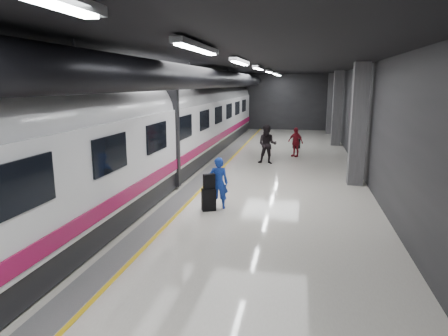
{
  "coord_description": "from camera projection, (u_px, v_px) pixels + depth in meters",
  "views": [
    {
      "loc": [
        2.56,
        -13.38,
        3.74
      ],
      "look_at": [
        0.21,
        -1.57,
        1.19
      ],
      "focal_mm": 32.0,
      "sensor_mm": 36.0,
      "label": 1
    }
  ],
  "objects": [
    {
      "name": "train",
      "position": [
        138.0,
        131.0,
        14.29
      ],
      "size": [
        3.05,
        38.0,
        4.05
      ],
      "color": "black",
      "rests_on": "ground"
    },
    {
      "name": "shoulder_bag",
      "position": [
        209.0,
        181.0,
        11.85
      ],
      "size": [
        0.37,
        0.33,
        0.44
      ],
      "primitive_type": "cube",
      "rotation": [
        0.0,
        0.0,
        0.59
      ],
      "color": "black",
      "rests_on": "suitcase_main"
    },
    {
      "name": "suitcase_far",
      "position": [
        296.0,
        143.0,
        23.47
      ],
      "size": [
        0.45,
        0.37,
        0.57
      ],
      "primitive_type": "cube",
      "rotation": [
        0.0,
        0.0,
        0.36
      ],
      "color": "black",
      "rests_on": "ground"
    },
    {
      "name": "traveler_far_a",
      "position": [
        267.0,
        144.0,
        18.81
      ],
      "size": [
        0.94,
        0.75,
        1.85
      ],
      "primitive_type": "imported",
      "rotation": [
        0.0,
        0.0,
        -0.06
      ],
      "color": "black",
      "rests_on": "ground"
    },
    {
      "name": "traveler_main",
      "position": [
        219.0,
        183.0,
        12.07
      ],
      "size": [
        0.63,
        0.46,
        1.58
      ],
      "primitive_type": "imported",
      "rotation": [
        0.0,
        0.0,
        3.29
      ],
      "color": "blue",
      "rests_on": "ground"
    },
    {
      "name": "ground",
      "position": [
        227.0,
        191.0,
        14.1
      ],
      "size": [
        40.0,
        40.0,
        0.0
      ],
      "primitive_type": "plane",
      "color": "silver",
      "rests_on": "ground"
    },
    {
      "name": "platform_hall",
      "position": [
        224.0,
        89.0,
        14.34
      ],
      "size": [
        10.02,
        40.02,
        4.51
      ],
      "color": "black",
      "rests_on": "ground"
    },
    {
      "name": "suitcase_main",
      "position": [
        209.0,
        200.0,
        11.95
      ],
      "size": [
        0.48,
        0.41,
        0.67
      ],
      "primitive_type": "cube",
      "rotation": [
        0.0,
        0.0,
        0.43
      ],
      "color": "black",
      "rests_on": "ground"
    },
    {
      "name": "traveler_far_b",
      "position": [
        295.0,
        142.0,
        20.71
      ],
      "size": [
        0.95,
        0.82,
        1.53
      ],
      "primitive_type": "imported",
      "rotation": [
        0.0,
        0.0,
        -0.61
      ],
      "color": "maroon",
      "rests_on": "ground"
    }
  ]
}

